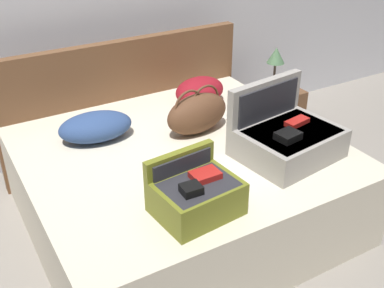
{
  "coord_description": "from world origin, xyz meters",
  "views": [
    {
      "loc": [
        -1.24,
        -1.87,
        2.05
      ],
      "look_at": [
        0.0,
        0.27,
        0.64
      ],
      "focal_mm": 44.57,
      "sensor_mm": 36.0,
      "label": 1
    }
  ],
  "objects_px": {
    "hard_case_large": "(286,137)",
    "table_lamp": "(276,59)",
    "pillow_near_headboard": "(96,127)",
    "pillow_center_head": "(200,91)",
    "hard_case_medium": "(196,194)",
    "bed": "(182,185)",
    "nightstand": "(271,113)",
    "duffel_bag": "(197,113)"
  },
  "relations": [
    {
      "from": "bed",
      "to": "pillow_near_headboard",
      "type": "relative_size",
      "value": 4.03
    },
    {
      "from": "hard_case_medium",
      "to": "table_lamp",
      "type": "height_order",
      "value": "hard_case_medium"
    },
    {
      "from": "hard_case_medium",
      "to": "pillow_near_headboard",
      "type": "xyz_separation_m",
      "value": [
        -0.17,
        0.99,
        -0.02
      ]
    },
    {
      "from": "table_lamp",
      "to": "pillow_near_headboard",
      "type": "bearing_deg",
      "value": -171.95
    },
    {
      "from": "pillow_center_head",
      "to": "nightstand",
      "type": "xyz_separation_m",
      "value": [
        0.78,
        0.09,
        -0.42
      ]
    },
    {
      "from": "hard_case_large",
      "to": "table_lamp",
      "type": "height_order",
      "value": "hard_case_large"
    },
    {
      "from": "bed",
      "to": "pillow_center_head",
      "type": "distance_m",
      "value": 0.79
    },
    {
      "from": "hard_case_large",
      "to": "pillow_near_headboard",
      "type": "bearing_deg",
      "value": 132.77
    },
    {
      "from": "pillow_near_headboard",
      "to": "nightstand",
      "type": "height_order",
      "value": "pillow_near_headboard"
    },
    {
      "from": "hard_case_large",
      "to": "duffel_bag",
      "type": "relative_size",
      "value": 1.32
    },
    {
      "from": "hard_case_medium",
      "to": "pillow_center_head",
      "type": "bearing_deg",
      "value": 52.77
    },
    {
      "from": "hard_case_large",
      "to": "nightstand",
      "type": "distance_m",
      "value": 1.31
    },
    {
      "from": "bed",
      "to": "nightstand",
      "type": "distance_m",
      "value": 1.38
    },
    {
      "from": "hard_case_large",
      "to": "pillow_center_head",
      "type": "distance_m",
      "value": 0.91
    },
    {
      "from": "pillow_center_head",
      "to": "pillow_near_headboard",
      "type": "bearing_deg",
      "value": -170.69
    },
    {
      "from": "hard_case_large",
      "to": "hard_case_medium",
      "type": "relative_size",
      "value": 1.45
    },
    {
      "from": "hard_case_medium",
      "to": "pillow_center_head",
      "type": "distance_m",
      "value": 1.33
    },
    {
      "from": "pillow_near_headboard",
      "to": "pillow_center_head",
      "type": "bearing_deg",
      "value": 9.31
    },
    {
      "from": "hard_case_medium",
      "to": "table_lamp",
      "type": "bearing_deg",
      "value": 33.99
    },
    {
      "from": "hard_case_large",
      "to": "pillow_near_headboard",
      "type": "height_order",
      "value": "hard_case_large"
    },
    {
      "from": "duffel_bag",
      "to": "pillow_near_headboard",
      "type": "distance_m",
      "value": 0.66
    },
    {
      "from": "hard_case_medium",
      "to": "duffel_bag",
      "type": "relative_size",
      "value": 0.91
    },
    {
      "from": "pillow_center_head",
      "to": "nightstand",
      "type": "height_order",
      "value": "pillow_center_head"
    },
    {
      "from": "bed",
      "to": "pillow_center_head",
      "type": "bearing_deg",
      "value": 49.75
    },
    {
      "from": "pillow_center_head",
      "to": "nightstand",
      "type": "relative_size",
      "value": 0.86
    },
    {
      "from": "hard_case_large",
      "to": "pillow_near_headboard",
      "type": "xyz_separation_m",
      "value": [
        -0.93,
        0.77,
        -0.03
      ]
    },
    {
      "from": "hard_case_medium",
      "to": "nightstand",
      "type": "bearing_deg",
      "value": 33.99
    },
    {
      "from": "pillow_center_head",
      "to": "duffel_bag",
      "type": "bearing_deg",
      "value": -123.01
    },
    {
      "from": "bed",
      "to": "duffel_bag",
      "type": "xyz_separation_m",
      "value": [
        0.2,
        0.15,
        0.41
      ]
    },
    {
      "from": "hard_case_large",
      "to": "table_lamp",
      "type": "bearing_deg",
      "value": 46.64
    },
    {
      "from": "nightstand",
      "to": "pillow_center_head",
      "type": "bearing_deg",
      "value": -173.36
    },
    {
      "from": "bed",
      "to": "pillow_near_headboard",
      "type": "bearing_deg",
      "value": 136.68
    },
    {
      "from": "hard_case_large",
      "to": "table_lamp",
      "type": "distance_m",
      "value": 1.23
    },
    {
      "from": "pillow_center_head",
      "to": "table_lamp",
      "type": "bearing_deg",
      "value": 6.64
    },
    {
      "from": "hard_case_large",
      "to": "nightstand",
      "type": "height_order",
      "value": "hard_case_large"
    },
    {
      "from": "bed",
      "to": "hard_case_large",
      "type": "xyz_separation_m",
      "value": [
        0.52,
        -0.38,
        0.39
      ]
    },
    {
      "from": "duffel_bag",
      "to": "nightstand",
      "type": "distance_m",
      "value": 1.22
    },
    {
      "from": "bed",
      "to": "pillow_near_headboard",
      "type": "xyz_separation_m",
      "value": [
        -0.41,
        0.39,
        0.36
      ]
    },
    {
      "from": "bed",
      "to": "hard_case_medium",
      "type": "relative_size",
      "value": 4.36
    },
    {
      "from": "bed",
      "to": "hard_case_large",
      "type": "relative_size",
      "value": 3.01
    },
    {
      "from": "hard_case_large",
      "to": "bed",
      "type": "bearing_deg",
      "value": 136.16
    },
    {
      "from": "hard_case_large",
      "to": "pillow_center_head",
      "type": "bearing_deg",
      "value": 86.35
    }
  ]
}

